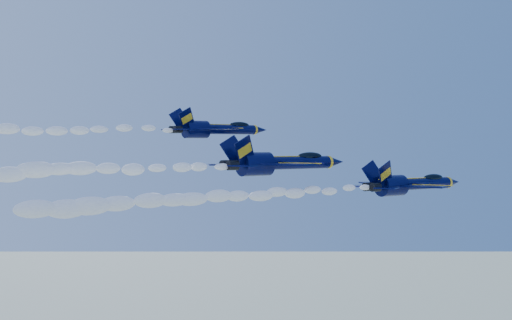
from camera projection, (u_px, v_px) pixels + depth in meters
jet_lead at (410, 184)px, 97.24m from camera, size 18.29×15.01×6.80m
smoke_trail_jet_lead at (222, 197)px, 79.34m from camera, size 45.72×2.04×1.83m
jet_second at (280, 163)px, 91.72m from camera, size 19.54×16.03×7.26m
smoke_trail_jet_second at (40, 172)px, 73.51m from camera, size 45.72×2.18×1.96m
jet_third at (215, 129)px, 94.35m from camera, size 15.00×12.31×5.58m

